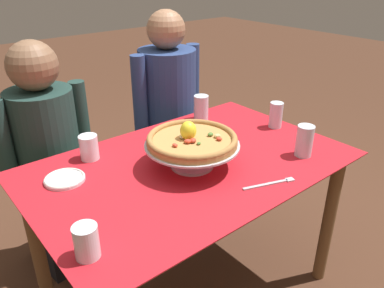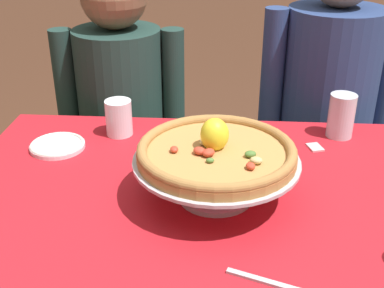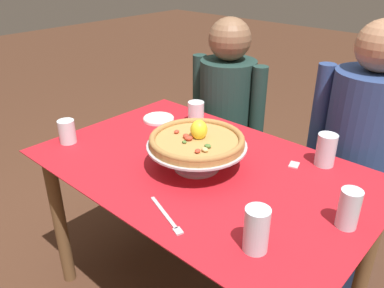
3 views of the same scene
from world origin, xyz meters
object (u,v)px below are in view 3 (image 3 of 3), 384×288
Objects in this scene: water_glass_side_right at (348,211)px; diner_left at (226,129)px; water_glass_back_left at (196,114)px; pizza at (197,139)px; water_glass_front_left at (67,133)px; dinner_fork at (167,217)px; side_plate at (159,119)px; water_glass_front_right at (256,232)px; pizza_stand at (197,151)px; water_glass_back_right at (326,152)px; sugar_packet at (294,165)px; diner_right at (357,163)px.

diner_left is at bearing 146.59° from water_glass_side_right.
pizza is at bearing -47.82° from water_glass_back_left.
diner_left is (0.21, 0.88, -0.21)m from water_glass_front_left.
water_glass_side_right is 0.56m from dinner_fork.
water_glass_front_right is at bearing -27.26° from side_plate.
water_glass_side_right is (1.15, 0.26, 0.01)m from water_glass_front_left.
pizza_stand is at bearing -72.01° from pizza.
pizza_stand is 0.61m from water_glass_front_left.
water_glass_side_right is at bearing -54.92° from water_glass_back_right.
water_glass_front_right is 0.92m from water_glass_back_left.
water_glass_side_right is 0.99× the size of water_glass_back_right.
water_glass_side_right reaches higher than dinner_fork.
water_glass_front_left is 0.72m from dinner_fork.
pizza is 0.81m from diner_left.
water_glass_front_left reaches higher than side_plate.
water_glass_back_right is (0.36, 0.36, -0.07)m from pizza.
side_plate is (-1.03, 0.18, -0.05)m from water_glass_side_right.
diner_left reaches higher than sugar_packet.
side_plate is (-0.45, 0.22, -0.07)m from pizza_stand.
diner_right is (0.03, 0.33, -0.18)m from water_glass_back_right.
diner_right is (-0.20, 0.65, -0.18)m from water_glass_side_right.
pizza_stand is 2.98× the size of water_glass_side_right.
water_glass_back_left is at bearing 124.87° from dinner_fork.
diner_left is at bearing 148.41° from sugar_packet.
diner_right is (0.68, 0.36, -0.17)m from water_glass_back_left.
diner_left is at bearing 157.03° from water_glass_back_right.
water_glass_front_left is 0.98m from sugar_packet.
pizza is at bearing 20.96° from water_glass_front_left.
diner_right reaches higher than water_glass_front_right.
pizza_stand reaches higher than sugar_packet.
water_glass_side_right reaches higher than pizza_stand.
water_glass_back_left is 0.09× the size of diner_left.
water_glass_front_left is (-0.57, -0.22, -0.03)m from pizza_stand.
water_glass_side_right is at bearing 38.21° from dinner_fork.
water_glass_front_left is 0.67× the size of side_plate.
sugar_packet is at bearing 30.07° from water_glass_front_left.
pizza_stand is at bearing -175.83° from water_glass_side_right.
water_glass_front_left is at bearing 179.05° from water_glass_front_right.
pizza is 0.36m from dinner_fork.
sugar_packet is (0.28, 0.27, -0.12)m from pizza.
dinner_fork is 0.17× the size of diner_right.
pizza_stand is 0.82m from diner_right.
water_glass_front_left is 0.93m from diner_left.
water_glass_front_right is at bearing -72.90° from sugar_packet.
sugar_packet is (-0.16, 0.51, -0.06)m from water_glass_front_right.
pizza is 2.82× the size of water_glass_side_right.
diner_left is (-0.94, 0.62, -0.22)m from water_glass_side_right.
water_glass_back_right is at bearing 31.85° from water_glass_front_left.
sugar_packet is at bearing 44.49° from pizza.
diner_right is at bearing 1.95° from diner_left.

